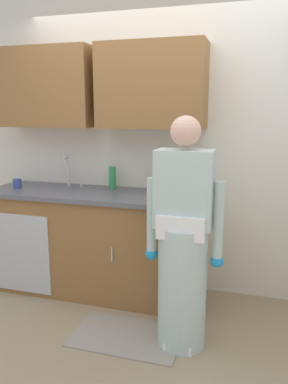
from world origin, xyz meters
name	(u,v)px	position (x,y,z in m)	size (l,w,h in m)	color
ground_plane	(127,341)	(0.00, 0.00, 0.00)	(9.00, 9.00, 0.00)	#998466
kitchen_wall_with_uppers	(148,130)	(-0.14, 0.99, 1.48)	(4.80, 0.44, 2.70)	silver
counter_cabinet	(95,244)	(-0.55, 0.70, 0.45)	(1.90, 0.62, 0.90)	brown
countertop	(94,194)	(-0.55, 0.70, 0.92)	(1.96, 0.66, 0.04)	#595960
sink	(65,191)	(-0.84, 0.71, 0.93)	(0.50, 0.36, 0.35)	#B7BABF
person_at_sink	(183,253)	(0.38, 0.09, 0.69)	(0.55, 0.34, 1.62)	white
floor_mat	(127,336)	(-0.02, 0.05, 0.01)	(0.80, 0.50, 0.01)	gray
bottle_soap	(160,177)	(0.01, 0.86, 1.08)	(0.07, 0.07, 0.27)	#D8D14C
bottle_water_tall	(183,180)	(0.22, 0.86, 1.06)	(0.07, 0.07, 0.24)	#334CB2
bottle_water_short	(112,178)	(-0.44, 0.88, 1.04)	(0.06, 0.06, 0.20)	#2D8C4C
bottle_dish_liquid	(200,182)	(0.37, 0.86, 1.05)	(0.06, 0.06, 0.23)	#D8D14C
cup_by_sink	(17,183)	(-1.30, 0.65, 0.98)	(0.08, 0.08, 0.09)	#33478C
knife_on_counter	(160,198)	(0.08, 0.62, 0.94)	(0.24, 0.02, 0.01)	silver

